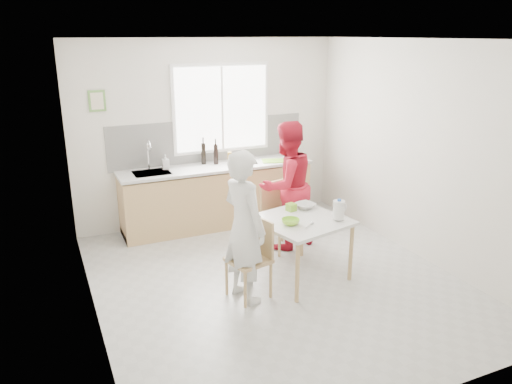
# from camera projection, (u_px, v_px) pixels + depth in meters

# --- Properties ---
(ground) EXTENTS (4.50, 4.50, 0.00)m
(ground) POSITION_uv_depth(u_px,v_px,m) (275.00, 280.00, 5.83)
(ground) COLOR #B7B7B2
(ground) RESTS_ON ground
(room_shell) EXTENTS (4.50, 4.50, 4.50)m
(room_shell) POSITION_uv_depth(u_px,v_px,m) (277.00, 142.00, 5.33)
(room_shell) COLOR silver
(room_shell) RESTS_ON ground
(window) EXTENTS (1.50, 0.06, 1.30)m
(window) POSITION_uv_depth(u_px,v_px,m) (222.00, 108.00, 7.33)
(window) COLOR white
(window) RESTS_ON room_shell
(backsplash) EXTENTS (3.00, 0.02, 0.65)m
(backsplash) POSITION_uv_depth(u_px,v_px,m) (209.00, 141.00, 7.41)
(backsplash) COLOR white
(backsplash) RESTS_ON room_shell
(picture_frame) EXTENTS (0.22, 0.03, 0.28)m
(picture_frame) POSITION_uv_depth(u_px,v_px,m) (97.00, 101.00, 6.59)
(picture_frame) COLOR #649C47
(picture_frame) RESTS_ON room_shell
(kitchen_counter) EXTENTS (2.84, 0.64, 1.37)m
(kitchen_counter) POSITION_uv_depth(u_px,v_px,m) (217.00, 198.00, 7.40)
(kitchen_counter) COLOR tan
(kitchen_counter) RESTS_ON ground
(dining_table) EXTENTS (1.14, 1.14, 0.73)m
(dining_table) POSITION_uv_depth(u_px,v_px,m) (301.00, 225.00, 5.72)
(dining_table) COLOR silver
(dining_table) RESTS_ON ground
(chair_left) EXTENTS (0.48, 0.48, 0.87)m
(chair_left) POSITION_uv_depth(u_px,v_px,m) (253.00, 254.00, 5.38)
(chair_left) COLOR tan
(chair_left) RESTS_ON ground
(chair_far) EXTENTS (0.50, 0.50, 0.89)m
(chair_far) POSITION_uv_depth(u_px,v_px,m) (278.00, 213.00, 6.59)
(chair_far) COLOR tan
(chair_far) RESTS_ON ground
(person_white) EXTENTS (0.52, 0.68, 1.65)m
(person_white) POSITION_uv_depth(u_px,v_px,m) (244.00, 227.00, 5.20)
(person_white) COLOR white
(person_white) RESTS_ON ground
(person_red) EXTENTS (0.95, 0.82, 1.70)m
(person_red) POSITION_uv_depth(u_px,v_px,m) (286.00, 186.00, 6.53)
(person_red) COLOR red
(person_red) RESTS_ON ground
(bowl_green) EXTENTS (0.24, 0.24, 0.06)m
(bowl_green) POSITION_uv_depth(u_px,v_px,m) (291.00, 222.00, 5.54)
(bowl_green) COLOR #8FD431
(bowl_green) RESTS_ON dining_table
(bowl_white) EXTENTS (0.29, 0.29, 0.06)m
(bowl_white) POSITION_uv_depth(u_px,v_px,m) (305.00, 206.00, 6.05)
(bowl_white) COLOR silver
(bowl_white) RESTS_ON dining_table
(milk_jug) EXTENTS (0.18, 0.13, 0.23)m
(milk_jug) POSITION_uv_depth(u_px,v_px,m) (339.00, 210.00, 5.64)
(milk_jug) COLOR white
(milk_jug) RESTS_ON dining_table
(green_box) EXTENTS (0.12, 0.12, 0.09)m
(green_box) POSITION_uv_depth(u_px,v_px,m) (291.00, 207.00, 5.96)
(green_box) COLOR #79B329
(green_box) RESTS_ON dining_table
(spoon) EXTENTS (0.14, 0.10, 0.01)m
(spoon) POSITION_uv_depth(u_px,v_px,m) (309.00, 226.00, 5.48)
(spoon) COLOR #A5A5AA
(spoon) RESTS_ON dining_table
(cutting_board) EXTENTS (0.41, 0.35, 0.01)m
(cutting_board) POSITION_uv_depth(u_px,v_px,m) (274.00, 161.00, 7.49)
(cutting_board) COLOR #70B329
(cutting_board) RESTS_ON kitchen_counter
(wine_bottle_a) EXTENTS (0.07, 0.07, 0.32)m
(wine_bottle_a) POSITION_uv_depth(u_px,v_px,m) (203.00, 153.00, 7.28)
(wine_bottle_a) COLOR black
(wine_bottle_a) RESTS_ON kitchen_counter
(wine_bottle_b) EXTENTS (0.07, 0.07, 0.30)m
(wine_bottle_b) POSITION_uv_depth(u_px,v_px,m) (216.00, 154.00, 7.28)
(wine_bottle_b) COLOR black
(wine_bottle_b) RESTS_ON kitchen_counter
(jar_amber) EXTENTS (0.06, 0.06, 0.16)m
(jar_amber) POSITION_uv_depth(u_px,v_px,m) (230.00, 157.00, 7.39)
(jar_amber) COLOR olive
(jar_amber) RESTS_ON kitchen_counter
(soap_bottle) EXTENTS (0.10, 0.11, 0.21)m
(soap_bottle) POSITION_uv_depth(u_px,v_px,m) (166.00, 162.00, 7.03)
(soap_bottle) COLOR #999999
(soap_bottle) RESTS_ON kitchen_counter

